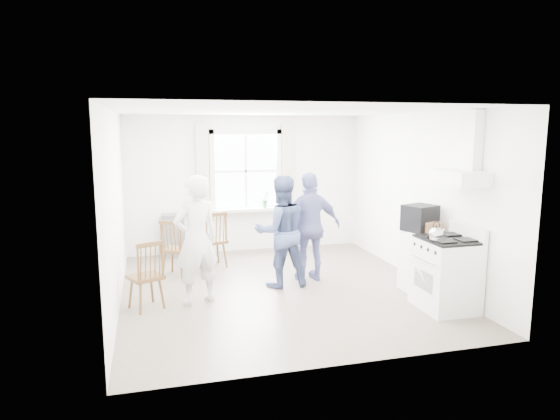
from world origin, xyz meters
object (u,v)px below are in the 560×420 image
(low_cabinet, at_px, (422,262))
(person_right, at_px, (310,227))
(gas_stove, at_px, (446,273))
(stereo_stack, at_px, (420,218))
(windsor_chair_a, at_px, (215,234))
(person_mid, at_px, (281,232))
(windsor_chair_c, at_px, (149,268))
(person_left, at_px, (196,240))
(windsor_chair_b, at_px, (173,242))

(low_cabinet, height_order, person_right, person_right)
(person_right, bearing_deg, gas_stove, 123.83)
(low_cabinet, bearing_deg, stereo_stack, 133.43)
(low_cabinet, xyz_separation_m, windsor_chair_a, (-2.74, 2.01, 0.15))
(gas_stove, distance_m, person_right, 2.15)
(low_cabinet, relative_size, person_right, 0.53)
(gas_stove, relative_size, person_mid, 0.67)
(windsor_chair_c, height_order, person_right, person_right)
(low_cabinet, xyz_separation_m, person_left, (-3.20, 0.36, 0.43))
(gas_stove, bearing_deg, low_cabinet, 84.32)
(person_left, bearing_deg, windsor_chair_c, -9.81)
(stereo_stack, relative_size, person_left, 0.30)
(gas_stove, distance_m, low_cabinet, 0.70)
(low_cabinet, height_order, person_left, person_left)
(windsor_chair_b, xyz_separation_m, windsor_chair_c, (-0.38, -1.41, -0.00))
(windsor_chair_a, relative_size, windsor_chair_b, 1.05)
(windsor_chair_b, bearing_deg, windsor_chair_c, -105.14)
(stereo_stack, relative_size, windsor_chair_a, 0.53)
(windsor_chair_b, distance_m, person_right, 2.19)
(low_cabinet, height_order, person_mid, person_mid)
(person_mid, height_order, person_right, person_right)
(low_cabinet, xyz_separation_m, windsor_chair_b, (-3.45, 1.65, 0.12))
(low_cabinet, distance_m, windsor_chair_c, 3.84)
(low_cabinet, xyz_separation_m, person_mid, (-1.91, 0.80, 0.39))
(gas_stove, xyz_separation_m, windsor_chair_c, (-3.77, 0.94, 0.09))
(low_cabinet, bearing_deg, windsor_chair_b, 154.41)
(windsor_chair_c, bearing_deg, person_left, 11.12)
(windsor_chair_b, height_order, windsor_chair_c, windsor_chair_b)
(stereo_stack, xyz_separation_m, windsor_chair_b, (-3.41, 1.61, -0.52))
(gas_stove, height_order, stereo_stack, stereo_stack)
(low_cabinet, relative_size, windsor_chair_b, 0.96)
(windsor_chair_b, xyz_separation_m, person_left, (0.25, -1.29, 0.31))
(stereo_stack, distance_m, windsor_chair_c, 3.83)
(windsor_chair_a, xyz_separation_m, windsor_chair_c, (-1.10, -1.77, -0.03))
(gas_stove, relative_size, stereo_stack, 2.14)
(windsor_chair_c, xyz_separation_m, person_left, (0.63, 0.12, 0.31))
(windsor_chair_a, bearing_deg, windsor_chair_b, -153.32)
(stereo_stack, bearing_deg, windsor_chair_b, 154.75)
(gas_stove, relative_size, windsor_chair_a, 1.14)
(stereo_stack, xyz_separation_m, person_right, (-1.35, 0.91, -0.24))
(stereo_stack, relative_size, windsor_chair_c, 0.56)
(windsor_chair_b, relative_size, windsor_chair_c, 1.00)
(low_cabinet, xyz_separation_m, stereo_stack, (-0.04, 0.05, 0.64))
(person_left, bearing_deg, windsor_chair_b, -99.97)
(person_left, xyz_separation_m, person_right, (1.81, 0.60, -0.03))
(gas_stove, relative_size, windsor_chair_b, 1.19)
(stereo_stack, xyz_separation_m, person_left, (-3.16, 0.32, -0.21))
(gas_stove, bearing_deg, windsor_chair_a, 134.53)
(windsor_chair_c, bearing_deg, windsor_chair_a, 58.27)
(gas_stove, xyz_separation_m, windsor_chair_b, (-3.38, 2.35, 0.09))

